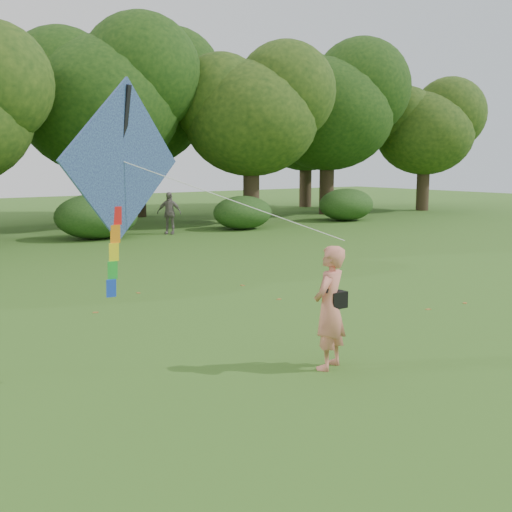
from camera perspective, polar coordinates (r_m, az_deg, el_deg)
ground at (r=10.78m, az=8.02°, el=-9.02°), size 100.00×100.00×0.00m
man_kite_flyer at (r=10.03m, az=6.55°, el=-4.58°), size 0.83×0.71×1.94m
bystander_right at (r=28.49m, az=-7.73°, el=3.80°), size 1.10×1.07×1.85m
crossbody_bag at (r=10.06m, az=7.16°, el=-3.81°), size 0.43×0.20×0.74m
flying_kite at (r=9.34m, az=-11.80°, el=7.96°), size 4.12×1.83×3.09m
tree_line at (r=31.61m, az=-20.06°, el=12.32°), size 54.70×15.30×9.48m
shrub_band at (r=25.90m, az=-21.37°, el=2.67°), size 39.15×3.22×1.88m
fallen_leaves at (r=14.73m, az=-5.79°, el=-4.18°), size 10.58×13.79×0.01m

